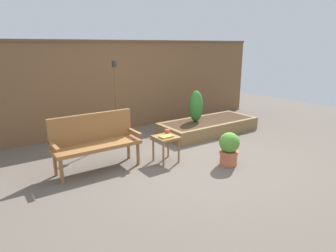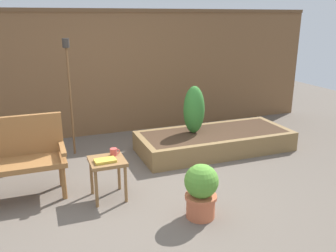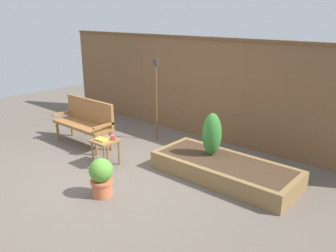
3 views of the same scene
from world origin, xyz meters
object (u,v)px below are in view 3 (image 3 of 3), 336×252
book_on_table (101,140)px  garden_bench (86,119)px  side_table (105,144)px  cup_on_table (113,137)px  tiki_torch (156,86)px  potted_boxwood (101,176)px  shrub_near_bench (212,134)px

book_on_table → garden_bench: bearing=153.2°
side_table → cup_on_table: bearing=45.0°
side_table → book_on_table: 0.12m
cup_on_table → side_table: bearing=-135.0°
book_on_table → tiki_torch: 1.78m
garden_bench → tiki_torch: 1.61m
potted_boxwood → side_table: bearing=137.5°
tiki_torch → side_table: bearing=-82.5°
garden_bench → shrub_near_bench: 2.77m
garden_bench → potted_boxwood: size_ratio=2.43×
garden_bench → potted_boxwood: garden_bench is taller
potted_boxwood → tiki_torch: bearing=113.9°
garden_bench → tiki_torch: size_ratio=0.83×
side_table → book_on_table: (-0.03, -0.06, 0.10)m
side_table → tiki_torch: size_ratio=0.28×
garden_bench → side_table: garden_bench is taller
shrub_near_bench → tiki_torch: 1.92m
tiki_torch → shrub_near_bench: bearing=-17.0°
potted_boxwood → shrub_near_bench: size_ratio=0.81×
side_table → cup_on_table: size_ratio=4.06×
cup_on_table → potted_boxwood: potted_boxwood is taller
garden_bench → shrub_near_bench: (2.70, 0.60, 0.12)m
garden_bench → cup_on_table: (1.25, -0.34, -0.02)m
shrub_near_bench → cup_on_table: bearing=-147.3°
potted_boxwood → book_on_table: bearing=140.7°
book_on_table → shrub_near_bench: shrub_near_bench is taller
book_on_table → potted_boxwood: 1.12m
garden_bench → shrub_near_bench: size_ratio=1.96×
book_on_table → tiki_torch: size_ratio=0.14×
side_table → tiki_torch: (-0.21, 1.58, 0.79)m
cup_on_table → potted_boxwood: size_ratio=0.20×
potted_boxwood → shrub_near_bench: shrub_near_bench is taller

